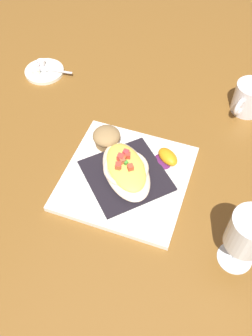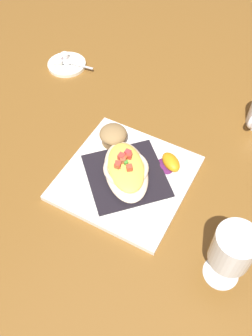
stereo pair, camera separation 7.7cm
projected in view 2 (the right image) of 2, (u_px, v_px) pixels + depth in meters
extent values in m
plane|color=brown|center=(126.00, 180.00, 0.85)|extent=(2.60, 2.60, 0.00)
cube|color=white|center=(126.00, 178.00, 0.85)|extent=(0.31, 0.31, 0.01)
cube|color=black|center=(126.00, 175.00, 0.84)|extent=(0.24, 0.24, 0.01)
ellipsoid|color=beige|center=(126.00, 171.00, 0.83)|extent=(0.19, 0.19, 0.03)
torus|color=beige|center=(126.00, 168.00, 0.82)|extent=(0.14, 0.14, 0.01)
ellipsoid|color=#E4CB51|center=(126.00, 167.00, 0.82)|extent=(0.15, 0.16, 0.02)
cube|color=#B1522F|center=(117.00, 165.00, 0.80)|extent=(0.01, 0.01, 0.01)
cube|color=#AD4D24|center=(124.00, 158.00, 0.81)|extent=(0.01, 0.01, 0.01)
cube|color=#D33C33|center=(121.00, 157.00, 0.81)|extent=(0.01, 0.01, 0.01)
cube|color=red|center=(129.00, 156.00, 0.81)|extent=(0.02, 0.02, 0.01)
cube|color=#AB5638|center=(123.00, 160.00, 0.80)|extent=(0.02, 0.02, 0.01)
cube|color=#CB482E|center=(129.00, 168.00, 0.79)|extent=(0.02, 0.02, 0.01)
cube|color=#C83F31|center=(118.00, 164.00, 0.80)|extent=(0.02, 0.02, 0.01)
cube|color=green|center=(126.00, 163.00, 0.80)|extent=(0.01, 0.01, 0.01)
cube|color=#D5393C|center=(128.00, 153.00, 0.82)|extent=(0.01, 0.01, 0.01)
cylinder|color=olive|center=(113.00, 139.00, 0.90)|extent=(0.06, 0.06, 0.02)
ellipsoid|color=#96774A|center=(113.00, 134.00, 0.88)|extent=(0.07, 0.07, 0.03)
ellipsoid|color=#4C0F23|center=(113.00, 132.00, 0.88)|extent=(0.03, 0.03, 0.01)
ellipsoid|color=#5C1F56|center=(165.00, 166.00, 0.86)|extent=(0.06, 0.06, 0.01)
ellipsoid|color=orange|center=(171.00, 162.00, 0.85)|extent=(0.06, 0.07, 0.03)
cylinder|color=white|center=(221.00, 273.00, 0.72)|extent=(0.07, 0.07, 0.00)
cylinder|color=white|center=(225.00, 265.00, 0.69)|extent=(0.01, 0.01, 0.07)
cylinder|color=white|center=(234.00, 248.00, 0.63)|extent=(0.08, 0.08, 0.08)
cylinder|color=silver|center=(231.00, 253.00, 0.65)|extent=(0.06, 0.06, 0.04)
cylinder|color=white|center=(67.00, 65.00, 1.10)|extent=(0.11, 0.11, 0.01)
ellipsoid|color=silver|center=(66.00, 62.00, 1.09)|extent=(0.03, 0.04, 0.01)
cube|color=silver|center=(81.00, 66.00, 1.08)|extent=(0.02, 0.07, 0.00)
cylinder|color=white|center=(65.00, 56.00, 1.11)|extent=(0.02, 0.02, 0.02)
cylinder|color=white|center=(59.00, 59.00, 1.10)|extent=(0.02, 0.02, 0.02)
cylinder|color=white|center=(58.00, 64.00, 1.08)|extent=(0.02, 0.02, 0.02)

